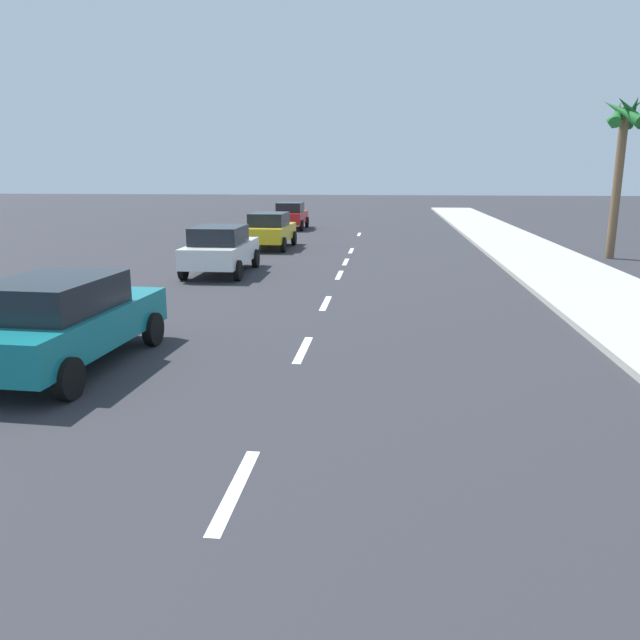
% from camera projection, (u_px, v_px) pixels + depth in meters
% --- Properties ---
extents(ground_plane, '(160.00, 160.00, 0.00)m').
position_uv_depth(ground_plane, '(332.00, 291.00, 17.30)').
color(ground_plane, '#2D2D33').
extents(sidewalk_strip, '(3.60, 80.00, 0.14)m').
position_uv_depth(sidewalk_strip, '(581.00, 282.00, 18.45)').
color(sidewalk_strip, '#B2ADA3').
rests_on(sidewalk_strip, ground).
extents(lane_stripe_2, '(0.16, 1.80, 0.01)m').
position_uv_depth(lane_stripe_2, '(235.00, 489.00, 6.45)').
color(lane_stripe_2, white).
rests_on(lane_stripe_2, ground).
extents(lane_stripe_3, '(0.16, 1.80, 0.01)m').
position_uv_depth(lane_stripe_3, '(303.00, 350.00, 11.55)').
color(lane_stripe_3, white).
rests_on(lane_stripe_3, ground).
extents(lane_stripe_4, '(0.16, 1.80, 0.01)m').
position_uv_depth(lane_stripe_4, '(326.00, 303.00, 15.70)').
color(lane_stripe_4, white).
rests_on(lane_stripe_4, ground).
extents(lane_stripe_5, '(0.16, 1.80, 0.01)m').
position_uv_depth(lane_stripe_5, '(339.00, 275.00, 20.06)').
color(lane_stripe_5, white).
rests_on(lane_stripe_5, ground).
extents(lane_stripe_6, '(0.16, 1.80, 0.01)m').
position_uv_depth(lane_stripe_6, '(346.00, 262.00, 23.04)').
color(lane_stripe_6, white).
rests_on(lane_stripe_6, ground).
extents(lane_stripe_7, '(0.16, 1.80, 0.01)m').
position_uv_depth(lane_stripe_7, '(351.00, 251.00, 26.36)').
color(lane_stripe_7, white).
rests_on(lane_stripe_7, ground).
extents(lane_stripe_8, '(0.16, 1.80, 0.01)m').
position_uv_depth(lane_stripe_8, '(359.00, 234.00, 33.45)').
color(lane_stripe_8, white).
rests_on(lane_stripe_8, ground).
extents(parked_car_teal, '(2.17, 4.44, 1.57)m').
position_uv_depth(parked_car_teal, '(62.00, 320.00, 10.33)').
color(parked_car_teal, '#14727A').
rests_on(parked_car_teal, ground).
extents(parked_car_white, '(1.97, 4.16, 1.57)m').
position_uv_depth(parked_car_white, '(221.00, 248.00, 20.19)').
color(parked_car_white, white).
rests_on(parked_car_white, ground).
extents(parked_car_yellow, '(1.90, 4.02, 1.57)m').
position_uv_depth(parked_car_yellow, '(270.00, 229.00, 27.02)').
color(parked_car_yellow, gold).
rests_on(parked_car_yellow, ground).
extents(parked_car_red, '(1.84, 3.89, 1.57)m').
position_uv_depth(parked_car_red, '(291.00, 215.00, 36.48)').
color(parked_car_red, red).
rests_on(parked_car_red, ground).
extents(palm_tree_far, '(1.80, 1.96, 6.17)m').
position_uv_depth(palm_tree_far, '(623.00, 132.00, 22.87)').
color(palm_tree_far, brown).
rests_on(palm_tree_far, ground).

